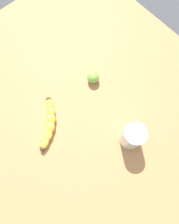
# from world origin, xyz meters

# --- Properties ---
(wooden_tabletop) EXTENTS (1.20, 1.20, 0.03)m
(wooden_tabletop) POSITION_xyz_m (0.00, 0.00, 0.01)
(wooden_tabletop) COLOR #B47B4A
(wooden_tabletop) RESTS_ON ground
(banana) EXTENTS (0.14, 0.14, 0.03)m
(banana) POSITION_xyz_m (0.06, 0.03, 0.05)
(banana) COLOR yellow
(banana) RESTS_ON wooden_tabletop
(smoothie_glass) EXTENTS (0.07, 0.07, 0.11)m
(smoothie_glass) POSITION_xyz_m (-0.17, -0.14, 0.08)
(smoothie_glass) COLOR silver
(smoothie_glass) RESTS_ON wooden_tabletop
(lime_fruit) EXTENTS (0.04, 0.04, 0.04)m
(lime_fruit) POSITION_xyz_m (0.09, -0.20, 0.05)
(lime_fruit) COLOR #75C142
(lime_fruit) RESTS_ON wooden_tabletop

